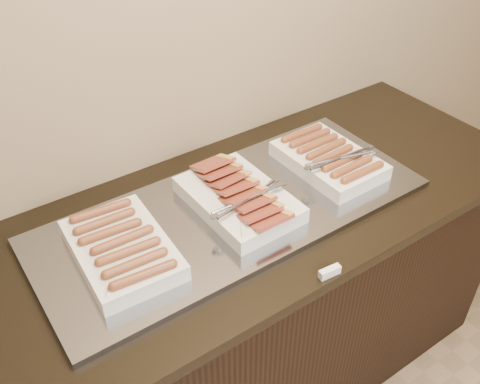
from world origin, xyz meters
name	(u,v)px	position (x,y,z in m)	size (l,w,h in m)	color
counter	(236,308)	(0.00, 2.13, 0.45)	(2.06, 0.76, 0.90)	black
warming_tray	(233,211)	(-0.01, 2.13, 0.91)	(1.20, 0.50, 0.02)	gray
dish_left	(122,248)	(-0.37, 2.13, 0.95)	(0.25, 0.36, 0.07)	silver
dish_center	(239,198)	(0.01, 2.13, 0.95)	(0.27, 0.39, 0.09)	silver
dish_right	(329,159)	(0.37, 2.13, 0.95)	(0.27, 0.35, 0.08)	silver
label_holder	(330,272)	(0.06, 1.77, 0.91)	(0.06, 0.02, 0.03)	silver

